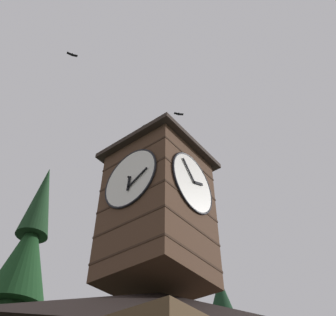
# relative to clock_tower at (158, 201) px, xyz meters

# --- Properties ---
(clock_tower) EXTENTS (4.65, 4.65, 9.96)m
(clock_tower) POSITION_rel_clock_tower_xyz_m (0.00, 0.00, 0.00)
(clock_tower) COLOR #4C3323
(clock_tower) RESTS_ON building_main
(flying_bird_high) EXTENTS (0.68, 0.48, 0.13)m
(flying_bird_high) POSITION_rel_clock_tower_xyz_m (4.34, -3.86, 10.76)
(flying_bird_high) COLOR black
(flying_bird_low) EXTENTS (0.62, 0.57, 0.13)m
(flying_bird_low) POSITION_rel_clock_tower_xyz_m (-3.40, -1.09, 10.02)
(flying_bird_low) COLOR black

